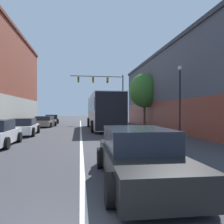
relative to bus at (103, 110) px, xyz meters
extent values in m
cube|color=silver|center=(-2.20, -2.65, -1.84)|extent=(0.14, 45.31, 0.01)
cube|color=#B7B2A3|center=(-8.75, 0.14, -0.25)|extent=(0.24, 25.14, 3.20)
cube|color=#4C515B|center=(8.44, -1.18, 1.96)|extent=(6.28, 26.75, 7.61)
cube|color=brown|center=(5.35, -1.18, -0.51)|extent=(0.24, 26.21, 2.66)
cube|color=#393D44|center=(8.44, -1.18, 5.61)|extent=(6.53, 27.01, 0.30)
cube|color=#B7B7BC|center=(0.00, 0.02, -0.09)|extent=(2.60, 10.54, 3.06)
cube|color=black|center=(0.00, 0.02, 0.46)|extent=(2.65, 10.33, 0.98)
cube|color=beige|center=(0.00, 0.02, -0.34)|extent=(2.64, 10.43, 0.31)
cube|color=black|center=(0.05, -5.22, -0.09)|extent=(2.45, 0.08, 2.93)
cylinder|color=black|center=(-1.31, 3.27, -1.35)|extent=(0.31, 1.00, 1.00)
cylinder|color=black|center=(1.25, 3.29, -1.35)|extent=(0.31, 1.00, 1.00)
cylinder|color=black|center=(-1.25, -3.25, -1.35)|extent=(0.31, 1.00, 1.00)
cylinder|color=black|center=(1.31, -3.23, -1.35)|extent=(0.31, 1.00, 1.00)
cube|color=black|center=(-0.79, -15.97, -1.37)|extent=(1.81, 4.52, 0.59)
cube|color=black|center=(-0.79, -15.70, -0.81)|extent=(1.61, 2.37, 0.54)
cylinder|color=black|center=(-1.63, -14.56, -1.53)|extent=(0.24, 0.64, 0.63)
cylinder|color=black|center=(0.12, -14.60, -1.53)|extent=(0.24, 0.64, 0.63)
cylinder|color=black|center=(-1.71, -17.33, -1.53)|extent=(0.24, 0.64, 0.63)
cylinder|color=black|center=(0.05, -17.38, -1.53)|extent=(0.24, 0.64, 0.63)
cube|color=silver|center=(-6.38, -4.41, -1.39)|extent=(1.84, 4.28, 0.56)
cube|color=black|center=(-6.37, -4.62, -0.86)|extent=(1.61, 2.26, 0.51)
cylinder|color=black|center=(-7.29, -3.15, -1.52)|extent=(0.25, 0.65, 0.64)
cylinder|color=black|center=(-5.60, -3.06, -1.52)|extent=(0.25, 0.65, 0.64)
cylinder|color=black|center=(-7.16, -5.75, -1.52)|extent=(0.25, 0.65, 0.64)
cylinder|color=black|center=(-5.47, -5.67, -1.52)|extent=(0.25, 0.65, 0.64)
cube|color=black|center=(-6.35, 11.09, -1.39)|extent=(2.14, 4.00, 0.56)
cube|color=black|center=(-6.33, 10.90, -0.85)|extent=(1.79, 2.16, 0.51)
cylinder|color=black|center=(-7.37, 12.17, -1.53)|extent=(0.29, 0.65, 0.63)
cylinder|color=black|center=(-5.60, 12.37, -1.53)|extent=(0.29, 0.65, 0.63)
cylinder|color=black|center=(-7.10, 9.81, -1.53)|extent=(0.29, 0.65, 0.63)
cylinder|color=black|center=(-5.33, 10.01, -1.53)|extent=(0.29, 0.65, 0.63)
cube|color=slate|center=(-6.14, 4.04, -1.40)|extent=(2.05, 4.12, 0.58)
cube|color=black|center=(-6.15, 3.84, -0.88)|extent=(1.74, 2.20, 0.47)
cylinder|color=black|center=(-6.91, 5.35, -1.56)|extent=(0.27, 0.59, 0.57)
cylinder|color=black|center=(-5.15, 5.19, -1.56)|extent=(0.27, 0.59, 0.57)
cylinder|color=black|center=(-7.12, 2.89, -1.56)|extent=(0.27, 0.59, 0.57)
cylinder|color=black|center=(-5.37, 2.73, -1.56)|extent=(0.27, 0.59, 0.57)
cylinder|color=black|center=(-5.67, -8.33, -1.56)|extent=(0.24, 0.58, 0.57)
cylinder|color=black|center=(-5.60, -10.70, -1.56)|extent=(0.24, 0.58, 0.57)
cylinder|color=#514C47|center=(3.91, 10.01, 1.68)|extent=(0.18, 0.18, 7.05)
cylinder|color=#514C47|center=(0.14, 10.01, 4.91)|extent=(7.55, 0.12, 0.12)
cube|color=#9E8419|center=(1.65, 10.01, 4.39)|extent=(0.28, 0.24, 0.80)
sphere|color=black|center=(1.65, 9.85, 4.63)|extent=(0.18, 0.18, 0.18)
sphere|color=orange|center=(1.65, 9.85, 4.39)|extent=(0.18, 0.18, 0.18)
sphere|color=black|center=(1.65, 9.85, 4.14)|extent=(0.18, 0.18, 0.18)
cube|color=#9E8419|center=(-0.43, 10.01, 4.39)|extent=(0.28, 0.24, 0.80)
sphere|color=black|center=(-0.43, 9.85, 4.63)|extent=(0.18, 0.18, 0.18)
sphere|color=black|center=(-0.43, 9.85, 4.39)|extent=(0.18, 0.18, 0.18)
sphere|color=green|center=(-0.43, 9.85, 4.14)|extent=(0.18, 0.18, 0.18)
cube|color=#9E8419|center=(-2.51, 10.01, 4.39)|extent=(0.28, 0.24, 0.80)
sphere|color=black|center=(-2.51, 9.85, 4.63)|extent=(0.18, 0.18, 0.18)
sphere|color=black|center=(-2.51, 9.85, 4.39)|extent=(0.18, 0.18, 0.18)
sphere|color=green|center=(-2.51, 9.85, 4.14)|extent=(0.18, 0.18, 0.18)
cone|color=black|center=(4.02, -8.15, -1.75)|extent=(0.26, 0.26, 0.20)
cylinder|color=black|center=(4.02, -8.15, 0.35)|extent=(0.10, 0.10, 4.40)
sphere|color=#EFE5CC|center=(4.02, -8.15, 2.65)|extent=(0.29, 0.29, 0.29)
cylinder|color=#4C3823|center=(4.76, 2.00, -0.55)|extent=(0.24, 0.24, 2.59)
ellipsoid|color=#38702D|center=(4.76, 2.00, 2.19)|extent=(3.41, 3.07, 3.75)
camera|label=1|loc=(-2.26, -21.26, -0.09)|focal=35.00mm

